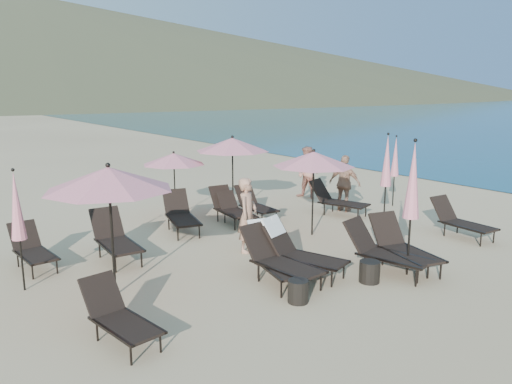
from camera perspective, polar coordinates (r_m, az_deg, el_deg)
ground at (r=11.58m, az=12.71°, el=-7.85°), size 800.00×800.00×0.00m
volcanic_headland at (r=320.63m, az=-22.32°, el=14.88°), size 690.00×690.00×55.00m
lounger_0 at (r=8.12m, az=-15.43°, el=-13.43°), size 0.83×1.64×0.90m
lounger_1 at (r=10.06m, az=2.62°, el=-7.58°), size 0.88×1.91×1.06m
lounger_2 at (r=10.52m, az=4.81°, el=-6.49°), size 1.21×1.92×1.13m
lounger_3 at (r=10.89m, az=14.40°, el=-6.46°), size 1.08×1.94×1.05m
lounger_4 at (r=11.29m, az=16.41°, el=-5.89°), size 1.13×1.97×1.06m
lounger_5 at (r=14.11m, az=22.33°, el=-2.97°), size 0.77×1.75×0.98m
lounger_6 at (r=11.91m, az=-24.21°, el=-5.92°), size 0.74×1.62×0.91m
lounger_7 at (r=11.83m, az=-15.81°, el=-5.07°), size 0.79×1.87×1.06m
lounger_8 at (r=14.49m, az=-3.00°, el=-1.73°), size 0.81×1.76×0.98m
lounger_9 at (r=14.39m, az=-2.35°, el=-2.06°), size 0.65×1.51×0.85m
lounger_10 at (r=14.98m, az=-0.13°, el=-1.37°), size 0.68×1.63×0.93m
lounger_11 at (r=15.56m, az=9.21°, el=-0.84°), size 1.21×1.92×1.04m
lounger_12 at (r=10.19m, az=2.03°, el=-7.13°), size 1.02×1.87×1.11m
lounger_13 at (r=13.72m, az=-8.59°, el=-2.49°), size 1.11×1.92×1.04m
umbrella_open_0 at (r=9.36m, az=-16.49°, el=1.46°), size 2.35×2.35×2.52m
umbrella_open_1 at (r=13.02m, az=6.61°, el=3.75°), size 2.14×2.14×2.30m
umbrella_open_2 at (r=15.01m, az=-9.38°, el=3.75°), size 1.88×1.88×2.02m
umbrella_open_3 at (r=15.27m, az=-2.71°, el=5.43°), size 2.27×2.27×2.44m
umbrella_closed_0 at (r=10.54m, az=17.48°, el=1.17°), size 0.33×0.33×2.86m
umbrella_closed_1 at (r=16.95m, az=15.64°, el=3.87°), size 0.28×0.28×2.35m
umbrella_closed_2 at (r=10.34m, az=-25.70°, el=-1.50°), size 0.28×0.28×2.39m
umbrella_closed_3 at (r=14.45m, az=14.73°, el=3.42°), size 0.31×0.31×2.63m
side_table_0 at (r=9.27m, az=4.84°, el=-11.24°), size 0.38×0.38×0.42m
side_table_1 at (r=10.39m, az=12.85°, el=-8.88°), size 0.42×0.42×0.44m
beachgoer_a at (r=11.81m, az=-0.98°, el=-2.64°), size 0.78×0.72×1.79m
beachgoer_b at (r=17.71m, az=5.97°, el=2.21°), size 0.94×1.07×1.84m
beachgoer_c at (r=15.94m, az=10.11°, el=0.96°), size 0.75×1.14×1.80m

